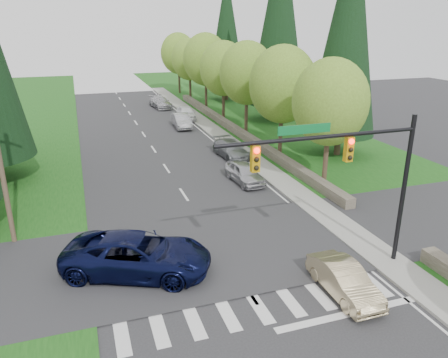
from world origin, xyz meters
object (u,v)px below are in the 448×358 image
sedan_champagne (344,280)px  parked_car_c (182,121)px  parked_car_a (245,173)px  parked_car_b (231,149)px  suv_navy (138,255)px  parked_car_d (186,113)px  parked_car_e (161,102)px

sedan_champagne → parked_car_c: size_ratio=0.90×
parked_car_a → parked_car_b: bearing=75.0°
suv_navy → parked_car_d: suv_navy is taller
parked_car_a → parked_car_c: bearing=86.6°
sedan_champagne → parked_car_c: bearing=88.7°
suv_navy → parked_car_e: (8.23, 37.89, -0.19)m
parked_car_a → parked_car_c: size_ratio=0.92×
parked_car_c → parked_car_d: (1.40, 3.80, 0.02)m
parked_car_b → parked_car_c: size_ratio=1.05×
parked_car_b → parked_car_e: 22.97m
parked_car_b → parked_car_d: (0.03, 15.22, 0.07)m
sedan_champagne → parked_car_c: 30.61m
parked_car_e → parked_car_b: bearing=-93.4°
parked_car_b → suv_navy: bearing=-126.6°
sedan_champagne → parked_car_b: size_ratio=0.85×
parked_car_b → parked_car_c: bearing=92.9°
sedan_champagne → parked_car_d: size_ratio=0.91×
parked_car_a → parked_car_d: bearing=82.6°
parked_car_b → parked_car_c: parked_car_c is taller
parked_car_d → parked_car_c: bearing=-106.7°
parked_car_a → parked_car_e: parked_car_e is taller
suv_navy → parked_car_b: size_ratio=1.39×
suv_navy → parked_car_d: 31.68m
sedan_champagne → parked_car_a: (0.92, 13.38, 0.04)m
sedan_champagne → parked_car_d: 34.47m
parked_car_d → parked_car_e: 7.83m
parked_car_d → parked_car_e: parked_car_d is taller
suv_navy → parked_car_c: suv_navy is taller
suv_navy → parked_car_a: 12.49m
suv_navy → parked_car_a: (8.50, 9.15, -0.20)m
parked_car_c → parked_car_e: (0.00, 11.51, -0.02)m
parked_car_a → parked_car_b: (1.10, 5.81, -0.02)m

